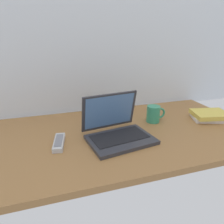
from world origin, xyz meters
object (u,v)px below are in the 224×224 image
laptop (117,129)px  coffee_mug (154,114)px  remote_control_near (122,111)px  book_stack (209,115)px  remote_control_far (59,142)px

laptop → coffee_mug: size_ratio=2.91×
coffee_mug → remote_control_near: (-0.14, 0.19, -0.04)m
remote_control_near → book_stack: bearing=-28.4°
laptop → coffee_mug: laptop is taller
coffee_mug → remote_control_far: 0.57m
remote_control_near → book_stack: book_stack is taller
remote_control_near → book_stack: (0.48, -0.26, 0.01)m
laptop → remote_control_far: bearing=177.3°
remote_control_far → book_stack: book_stack is taller
remote_control_near → remote_control_far: (-0.42, -0.30, 0.00)m
remote_control_far → book_stack: (0.91, 0.04, 0.01)m
book_stack → remote_control_near: bearing=151.6°
coffee_mug → book_stack: size_ratio=0.50×
coffee_mug → book_stack: 0.35m
laptop → remote_control_near: 0.35m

